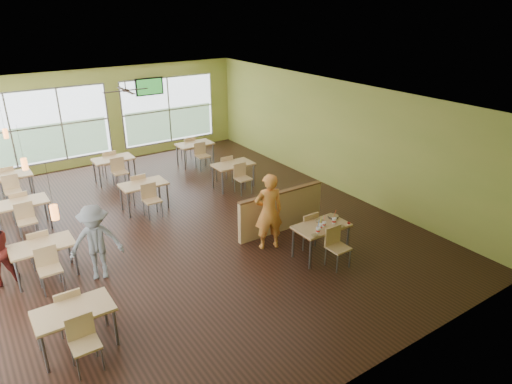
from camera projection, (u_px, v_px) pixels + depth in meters
room at (175, 167)px, 10.79m from camera, size 12.00×12.04×3.20m
window_bays at (32, 157)px, 11.82m from camera, size 9.24×10.24×2.38m
main_table at (321, 230)px, 9.91m from camera, size 1.22×1.52×0.87m
half_wall_divider at (281, 211)px, 11.06m from camera, size 2.40×0.14×1.04m
dining_tables at (113, 191)px, 11.93m from camera, size 6.92×8.72×0.87m
pendant_lights at (15, 148)px, 9.32m from camera, size 0.11×7.31×0.86m
ceiling_fan at (126, 90)px, 12.55m from camera, size 1.25×1.25×0.29m
tv_backwall at (149, 87)px, 15.88m from camera, size 1.00×0.07×0.60m
man_plaid at (269, 212)px, 10.15m from camera, size 0.76×0.61×1.80m
patron_grey at (96, 242)px, 9.07m from camera, size 1.17×0.88×1.60m
cup_blue at (318, 230)px, 9.50m from camera, size 0.10×0.10×0.35m
cup_yellow at (320, 226)px, 9.66m from camera, size 0.10×0.10×0.35m
cup_red_near at (324, 224)px, 9.78m from camera, size 0.08×0.08×0.30m
cup_red_far at (334, 221)px, 9.90m from camera, size 0.10×0.10×0.36m
food_basket at (333, 217)px, 10.18m from camera, size 0.25×0.25×0.06m
ketchup_cup at (349, 223)px, 9.94m from camera, size 0.06×0.06×0.03m
wrapper_left at (315, 235)px, 9.41m from camera, size 0.18×0.17×0.04m
wrapper_mid at (320, 221)px, 10.01m from camera, size 0.25×0.23×0.05m
wrapper_right at (342, 226)px, 9.79m from camera, size 0.17×0.16×0.04m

